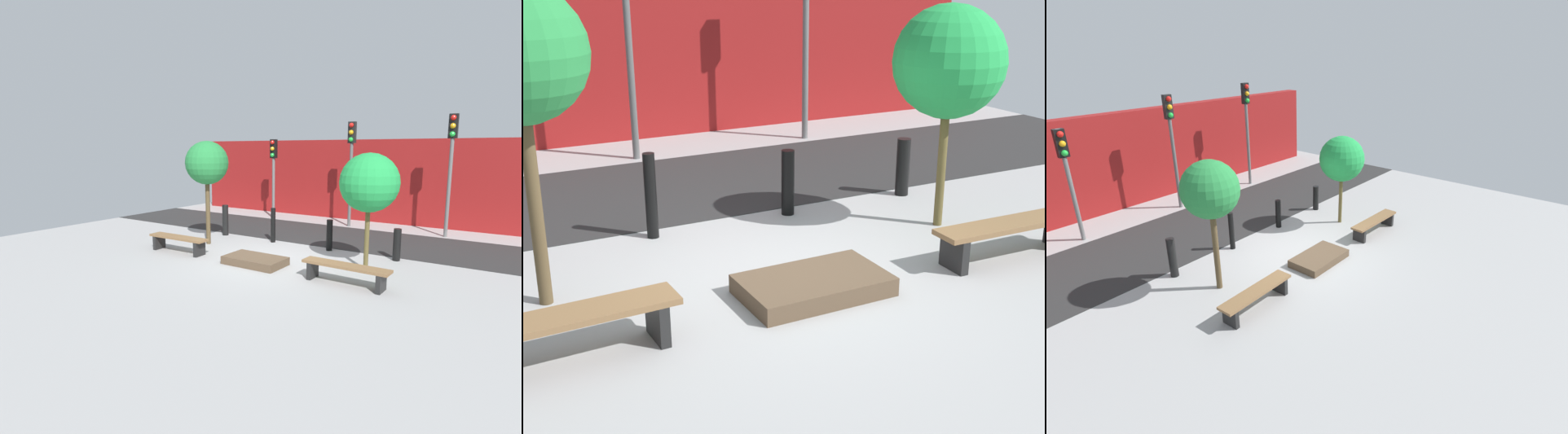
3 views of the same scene
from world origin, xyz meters
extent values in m
plane|color=#9A9A9A|center=(0.00, 0.00, 0.00)|extent=(18.00, 18.00, 0.00)
cube|color=#282828|center=(0.00, 3.77, 0.01)|extent=(18.00, 3.37, 0.01)
cube|color=maroon|center=(0.00, 7.42, 1.65)|extent=(16.20, 0.50, 3.30)
cube|color=black|center=(-3.30, -0.79, 0.20)|extent=(0.11, 0.41, 0.40)
cube|color=black|center=(-1.75, -0.74, 0.20)|extent=(0.11, 0.41, 0.40)
cube|color=brown|center=(-2.53, -0.76, 0.43)|extent=(1.92, 0.47, 0.06)
cube|color=black|center=(1.73, -0.74, 0.20)|extent=(0.11, 0.41, 0.39)
cube|color=black|center=(3.32, -0.79, 0.20)|extent=(0.11, 0.41, 0.39)
cube|color=brown|center=(2.53, -0.76, 0.42)|extent=(1.97, 0.46, 0.06)
cube|color=brown|center=(0.00, -0.56, 0.10)|extent=(1.53, 0.92, 0.20)
cylinder|color=#4E3E26|center=(-2.53, 0.53, 1.07)|extent=(0.14, 0.14, 2.15)
sphere|color=#257F3C|center=(-2.53, 0.53, 2.51)|extent=(1.32, 1.32, 1.32)
cylinder|color=brown|center=(2.53, 0.53, 0.88)|extent=(0.11, 0.11, 1.75)
sphere|color=green|center=(2.53, 0.53, 2.14)|extent=(1.41, 1.41, 1.41)
cylinder|color=black|center=(-2.90, 1.83, 0.52)|extent=(0.21, 0.21, 1.04)
cylinder|color=black|center=(-0.97, 1.83, 0.55)|extent=(0.15, 0.15, 1.10)
cylinder|color=black|center=(0.97, 1.83, 0.45)|extent=(0.18, 0.18, 0.91)
cylinder|color=black|center=(2.90, 1.83, 0.43)|extent=(0.20, 0.20, 0.86)
cylinder|color=slate|center=(-3.43, 5.75, 1.66)|extent=(0.12, 0.12, 3.32)
cube|color=black|center=(-3.43, 5.75, 2.93)|extent=(0.28, 0.16, 0.78)
sphere|color=red|center=(-3.43, 5.65, 3.19)|extent=(0.17, 0.17, 0.17)
sphere|color=orange|center=(-3.43, 5.65, 2.93)|extent=(0.17, 0.17, 0.17)
sphere|color=green|center=(-3.43, 5.65, 2.67)|extent=(0.17, 0.17, 0.17)
cylinder|color=#565656|center=(0.00, 5.75, 1.96)|extent=(0.12, 0.12, 3.92)
cube|color=black|center=(0.00, 5.75, 3.53)|extent=(0.28, 0.16, 0.78)
sphere|color=red|center=(0.00, 5.65, 3.79)|extent=(0.17, 0.17, 0.17)
sphere|color=orange|center=(0.00, 5.65, 3.53)|extent=(0.17, 0.17, 0.17)
sphere|color=green|center=(0.00, 5.65, 3.27)|extent=(0.17, 0.17, 0.17)
cylinder|color=slate|center=(3.43, 5.75, 2.02)|extent=(0.12, 0.12, 4.05)
cube|color=black|center=(3.43, 5.75, 3.66)|extent=(0.28, 0.16, 0.78)
sphere|color=red|center=(3.43, 5.65, 3.92)|extent=(0.17, 0.17, 0.17)
sphere|color=orange|center=(3.43, 5.65, 3.66)|extent=(0.17, 0.17, 0.17)
sphere|color=green|center=(3.43, 5.65, 3.40)|extent=(0.17, 0.17, 0.17)
camera|label=1|loc=(5.75, -8.84, 2.93)|focal=28.00mm
camera|label=2|loc=(-3.49, -6.55, 3.29)|focal=50.00mm
camera|label=3|loc=(-7.67, -6.41, 5.46)|focal=28.00mm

